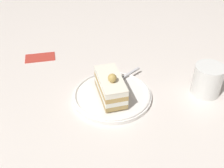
% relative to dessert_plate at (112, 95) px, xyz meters
% --- Properties ---
extents(ground_plane, '(2.40, 2.40, 0.00)m').
position_rel_dessert_plate_xyz_m(ground_plane, '(0.02, -0.00, -0.01)').
color(ground_plane, silver).
extents(dessert_plate, '(0.21, 0.21, 0.02)m').
position_rel_dessert_plate_xyz_m(dessert_plate, '(0.00, 0.00, 0.00)').
color(dessert_plate, white).
rests_on(dessert_plate, ground_plane).
extents(cake_slice, '(0.12, 0.14, 0.08)m').
position_rel_dessert_plate_xyz_m(cake_slice, '(0.00, 0.01, 0.04)').
color(cake_slice, tan).
rests_on(cake_slice, dessert_plate).
extents(fork, '(0.06, 0.11, 0.00)m').
position_rel_dessert_plate_xyz_m(fork, '(-0.01, -0.08, 0.01)').
color(fork, silver).
rests_on(fork, dessert_plate).
extents(drink_glass_far, '(0.08, 0.08, 0.08)m').
position_rel_dessert_plate_xyz_m(drink_glass_far, '(-0.22, -0.11, 0.03)').
color(drink_glass_far, white).
rests_on(drink_glass_far, ground_plane).
extents(folded_napkin, '(0.11, 0.09, 0.00)m').
position_rel_dessert_plate_xyz_m(folded_napkin, '(0.29, -0.10, -0.01)').
color(folded_napkin, '#B3352A').
rests_on(folded_napkin, ground_plane).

